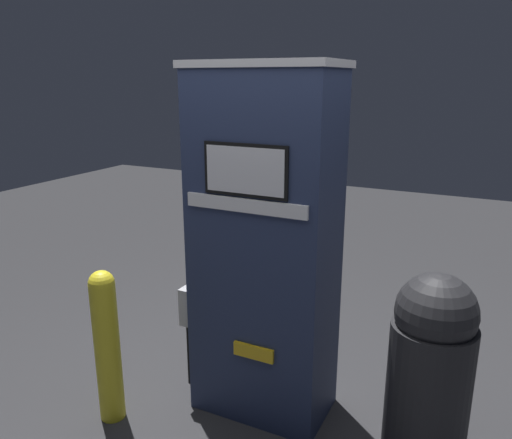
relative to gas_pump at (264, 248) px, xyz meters
name	(u,v)px	position (x,y,z in m)	size (l,w,h in m)	color
ground_plane	(247,425)	(0.00, -0.24, -1.05)	(14.00, 14.00, 0.00)	#2D2D30
gas_pump	(264,248)	(0.00, 0.00, 0.00)	(0.91, 0.51, 2.10)	#232D4C
safety_bollard	(107,343)	(-0.78, -0.53, -0.55)	(0.15, 0.15, 0.96)	yellow
trash_bin	(431,363)	(0.97, 0.05, -0.52)	(0.45, 0.45, 1.05)	#232326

